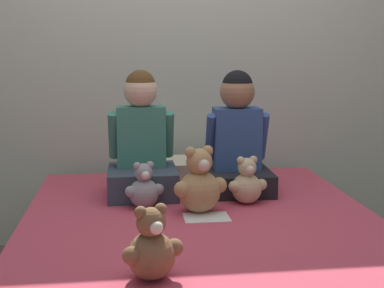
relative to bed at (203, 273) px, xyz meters
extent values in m
cube|color=beige|center=(0.00, 1.16, 1.01)|extent=(8.00, 0.06, 2.50)
cube|color=white|center=(0.00, 0.00, 0.10)|extent=(1.63, 2.00, 0.23)
cube|color=#C64256|center=(0.00, 0.00, 0.23)|extent=(1.65, 2.02, 0.03)
cube|color=#384251|center=(-0.26, 0.47, 0.32)|extent=(0.36, 0.37, 0.15)
cube|color=#3D8470|center=(-0.26, 0.53, 0.55)|extent=(0.26, 0.12, 0.32)
sphere|color=beige|center=(-0.26, 0.53, 0.80)|extent=(0.18, 0.18, 0.18)
sphere|color=brown|center=(-0.26, 0.53, 0.83)|extent=(0.16, 0.16, 0.16)
cylinder|color=#3D8470|center=(-0.40, 0.53, 0.56)|extent=(0.06, 0.14, 0.26)
cylinder|color=#3D8470|center=(-0.11, 0.53, 0.56)|extent=(0.06, 0.14, 0.26)
cube|color=black|center=(0.26, 0.47, 0.31)|extent=(0.36, 0.35, 0.12)
cube|color=#33518E|center=(0.26, 0.53, 0.53)|extent=(0.25, 0.16, 0.33)
sphere|color=#9E7051|center=(0.26, 0.53, 0.79)|extent=(0.19, 0.19, 0.19)
sphere|color=black|center=(0.26, 0.53, 0.82)|extent=(0.17, 0.17, 0.17)
cylinder|color=#33518E|center=(0.12, 0.53, 0.54)|extent=(0.06, 0.15, 0.27)
cylinder|color=#33518E|center=(0.40, 0.52, 0.54)|extent=(0.06, 0.15, 0.27)
sphere|color=#939399|center=(-0.26, 0.25, 0.32)|extent=(0.15, 0.15, 0.15)
sphere|color=#939399|center=(-0.26, 0.25, 0.42)|extent=(0.09, 0.09, 0.09)
sphere|color=white|center=(-0.25, 0.21, 0.42)|extent=(0.04, 0.04, 0.04)
sphere|color=#939399|center=(-0.29, 0.24, 0.46)|extent=(0.04, 0.04, 0.04)
sphere|color=#939399|center=(-0.23, 0.26, 0.46)|extent=(0.04, 0.04, 0.04)
sphere|color=#939399|center=(-0.32, 0.22, 0.34)|extent=(0.06, 0.06, 0.06)
sphere|color=#939399|center=(-0.19, 0.25, 0.34)|extent=(0.06, 0.06, 0.06)
sphere|color=#D1B78E|center=(0.26, 0.26, 0.32)|extent=(0.15, 0.15, 0.15)
sphere|color=#D1B78E|center=(0.26, 0.26, 0.43)|extent=(0.09, 0.09, 0.09)
sphere|color=beige|center=(0.26, 0.22, 0.43)|extent=(0.04, 0.04, 0.04)
sphere|color=#D1B78E|center=(0.22, 0.26, 0.47)|extent=(0.04, 0.04, 0.04)
sphere|color=#D1B78E|center=(0.29, 0.27, 0.47)|extent=(0.04, 0.04, 0.04)
sphere|color=#D1B78E|center=(0.19, 0.24, 0.34)|extent=(0.06, 0.06, 0.06)
sphere|color=#D1B78E|center=(0.33, 0.26, 0.34)|extent=(0.06, 0.06, 0.06)
sphere|color=tan|center=(0.00, 0.15, 0.35)|extent=(0.20, 0.20, 0.20)
sphere|color=tan|center=(0.00, 0.15, 0.49)|extent=(0.12, 0.12, 0.12)
sphere|color=beige|center=(0.01, 0.10, 0.49)|extent=(0.06, 0.06, 0.06)
sphere|color=tan|center=(-0.04, 0.14, 0.54)|extent=(0.05, 0.05, 0.05)
sphere|color=tan|center=(0.04, 0.16, 0.54)|extent=(0.05, 0.05, 0.05)
sphere|color=tan|center=(-0.09, 0.10, 0.37)|extent=(0.08, 0.08, 0.08)
sphere|color=tan|center=(0.10, 0.16, 0.37)|extent=(0.08, 0.08, 0.08)
sphere|color=brown|center=(-0.26, -0.57, 0.33)|extent=(0.16, 0.16, 0.16)
sphere|color=brown|center=(-0.26, -0.57, 0.45)|extent=(0.10, 0.10, 0.10)
sphere|color=white|center=(-0.25, -0.61, 0.44)|extent=(0.05, 0.05, 0.05)
sphere|color=brown|center=(-0.30, -0.59, 0.49)|extent=(0.04, 0.04, 0.04)
sphere|color=brown|center=(-0.23, -0.56, 0.49)|extent=(0.04, 0.04, 0.04)
sphere|color=brown|center=(-0.33, -0.62, 0.35)|extent=(0.06, 0.06, 0.06)
sphere|color=brown|center=(-0.18, -0.56, 0.35)|extent=(0.06, 0.06, 0.06)
cube|color=beige|center=(0.00, 0.83, 0.30)|extent=(0.58, 0.31, 0.11)
cube|color=white|center=(0.02, 0.05, 0.25)|extent=(0.21, 0.15, 0.00)
camera|label=1|loc=(-0.34, -2.29, 1.02)|focal=50.00mm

